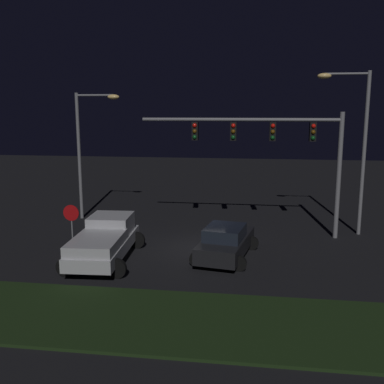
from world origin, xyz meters
TOP-DOWN VIEW (x-y plane):
  - ground_plane at (0.00, 0.00)m, footprint 80.00×80.00m
  - grass_median at (0.00, -7.66)m, footprint 21.92×4.32m
  - pickup_truck at (-3.90, -2.28)m, footprint 3.07×5.50m
  - car_sedan at (1.38, -1.29)m, footprint 2.97×4.64m
  - traffic_signal_gantry at (3.50, 2.66)m, footprint 10.32×0.56m
  - street_lamp_left at (-7.31, 4.92)m, footprint 2.70×0.44m
  - street_lamp_right at (7.72, 3.56)m, footprint 2.66×0.44m
  - stop_sign at (-5.87, -1.27)m, footprint 0.76×0.08m

SIDE VIEW (x-z plane):
  - ground_plane at x=0.00m, z-range 0.00..0.00m
  - grass_median at x=0.00m, z-range 0.00..0.10m
  - car_sedan at x=1.38m, z-range -0.02..1.49m
  - pickup_truck at x=-3.90m, z-range 0.10..1.90m
  - stop_sign at x=-5.87m, z-range 0.45..2.68m
  - street_lamp_left at x=-7.31m, z-range 1.04..8.62m
  - traffic_signal_gantry at x=3.50m, z-range 1.78..8.28m
  - street_lamp_right at x=7.72m, z-range 1.08..9.63m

